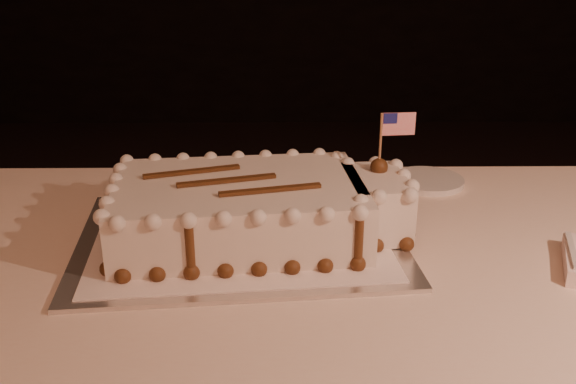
{
  "coord_description": "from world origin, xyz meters",
  "views": [
    {
      "loc": [
        -0.27,
        -0.33,
        1.23
      ],
      "look_at": [
        -0.26,
        0.64,
        0.84
      ],
      "focal_mm": 40.0,
      "sensor_mm": 36.0,
      "label": 1
    }
  ],
  "objects": [
    {
      "name": "cake_board",
      "position": [
        -0.34,
        0.64,
        0.75
      ],
      "size": [
        0.57,
        0.45,
        0.01
      ],
      "primitive_type": "cube",
      "rotation": [
        0.0,
        0.0,
        0.1
      ],
      "color": "beige",
      "rests_on": "banquet_table"
    },
    {
      "name": "doily",
      "position": [
        -0.34,
        0.64,
        0.76
      ],
      "size": [
        0.51,
        0.41,
        0.0
      ],
      "primitive_type": "cube",
      "rotation": [
        0.0,
        0.0,
        0.1
      ],
      "color": "white",
      "rests_on": "cake_board"
    },
    {
      "name": "sheet_cake",
      "position": [
        -0.31,
        0.64,
        0.81
      ],
      "size": [
        0.51,
        0.32,
        0.2
      ],
      "color": "silver",
      "rests_on": "doily"
    },
    {
      "name": "side_plate",
      "position": [
        0.03,
        0.9,
        0.76
      ],
      "size": [
        0.15,
        0.15,
        0.01
      ],
      "primitive_type": "cylinder",
      "color": "silver",
      "rests_on": "banquet_table"
    }
  ]
}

